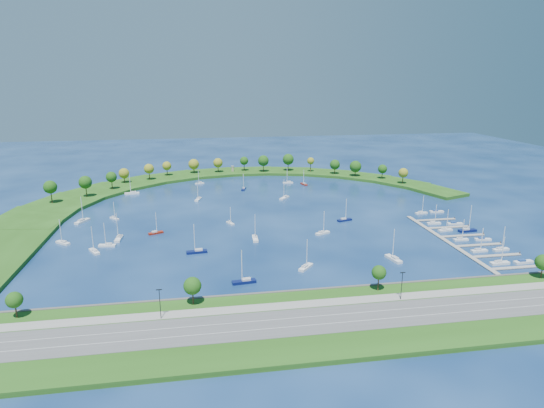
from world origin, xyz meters
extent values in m
plane|color=#082048|center=(0.00, 0.00, 0.00)|extent=(700.00, 700.00, 0.00)
cube|color=#214A13|center=(0.00, -124.00, 0.80)|extent=(420.00, 42.00, 1.60)
cube|color=#474442|center=(0.00, -102.50, 0.90)|extent=(420.00, 1.20, 1.80)
cube|color=#515154|center=(0.00, -124.00, 1.66)|extent=(420.00, 16.00, 0.12)
cube|color=gray|center=(0.00, -113.00, 1.66)|extent=(420.00, 5.00, 0.12)
cube|color=silver|center=(0.00, -126.50, 1.73)|extent=(420.00, 0.15, 0.02)
cube|color=silver|center=(0.00, -121.50, 1.73)|extent=(420.00, 0.15, 0.02)
cylinder|color=#382314|center=(-95.00, -107.00, 4.05)|extent=(0.56, 0.56, 4.90)
sphere|color=#1D4110|center=(-95.00, -107.00, 7.54)|extent=(5.20, 5.20, 5.20)
cylinder|color=#382314|center=(-40.00, -107.00, 4.22)|extent=(0.56, 0.56, 5.25)
sphere|color=#1D4110|center=(-40.00, -107.00, 8.05)|extent=(6.00, 6.00, 6.00)
cylinder|color=#382314|center=(25.00, -107.00, 4.40)|extent=(0.56, 0.56, 5.60)
sphere|color=#1D4110|center=(25.00, -107.00, 8.24)|extent=(5.20, 5.20, 5.20)
cylinder|color=#382314|center=(90.00, -107.00, 4.05)|extent=(0.56, 0.56, 4.90)
sphere|color=#1D4110|center=(90.00, -107.00, 7.70)|extent=(6.00, 6.00, 6.00)
cylinder|color=black|center=(-50.00, -115.00, 6.60)|extent=(0.24, 0.24, 10.00)
cylinder|color=black|center=(30.00, -115.00, 6.60)|extent=(0.24, 0.24, 10.00)
cube|color=#214A13|center=(-126.75, 7.81, 1.00)|extent=(43.73, 48.72, 2.00)
cube|color=#214A13|center=(-118.83, 37.57, 1.00)|extent=(50.23, 54.30, 2.00)
cube|color=#214A13|center=(-104.03, 64.58, 1.00)|extent=(54.07, 56.09, 2.00)
cube|color=#214A13|center=(-83.21, 87.27, 1.00)|extent=(55.20, 54.07, 2.00)
cube|color=#214A13|center=(-57.57, 104.32, 1.00)|extent=(53.65, 48.47, 2.00)
cube|color=#214A13|center=(-28.60, 114.76, 1.00)|extent=(49.62, 39.75, 2.00)
cube|color=#214A13|center=(2.03, 117.98, 1.00)|extent=(44.32, 29.96, 2.00)
cube|color=#214A13|center=(32.54, 113.79, 1.00)|extent=(49.49, 38.05, 2.00)
cube|color=#214A13|center=(61.17, 102.44, 1.00)|extent=(51.13, 44.12, 2.00)
cube|color=#214A13|center=(86.25, 84.58, 1.00)|extent=(49.19, 47.96, 2.00)
cube|color=#214A13|center=(106.34, 61.24, 1.00)|extent=(43.90, 49.49, 2.00)
cube|color=#214A13|center=(120.28, 33.78, 1.00)|extent=(35.67, 48.74, 2.00)
cylinder|color=#382314|center=(-124.30, 35.59, 6.18)|extent=(0.56, 0.56, 8.35)
sphere|color=#1D4110|center=(-124.30, 35.59, 11.93)|extent=(7.88, 7.88, 7.88)
cylinder|color=#382314|center=(-107.13, 48.24, 5.90)|extent=(0.56, 0.56, 7.79)
sphere|color=#1D4110|center=(-107.13, 48.24, 11.43)|extent=(8.17, 8.17, 8.17)
cylinder|color=#382314|center=(-94.67, 67.33, 5.48)|extent=(0.56, 0.56, 6.95)
sphere|color=#1D4110|center=(-94.67, 67.33, 10.39)|extent=(7.22, 7.22, 7.22)
cylinder|color=#382314|center=(-89.26, 86.39, 4.65)|extent=(0.56, 0.56, 5.31)
sphere|color=olive|center=(-89.26, 86.39, 8.81)|extent=(7.51, 7.51, 7.51)
cylinder|color=#382314|center=(-72.46, 93.89, 5.38)|extent=(0.56, 0.56, 6.75)
sphere|color=olive|center=(-72.46, 93.89, 10.23)|extent=(7.36, 7.36, 7.36)
cylinder|color=#382314|center=(-60.37, 107.26, 5.07)|extent=(0.56, 0.56, 6.15)
sphere|color=olive|center=(-60.37, 107.26, 9.52)|extent=(6.87, 6.87, 6.87)
cylinder|color=#382314|center=(-39.96, 113.86, 4.67)|extent=(0.56, 0.56, 5.33)
sphere|color=olive|center=(-39.96, 113.86, 9.01)|extent=(8.38, 8.38, 8.38)
cylinder|color=#382314|center=(-20.89, 113.81, 5.05)|extent=(0.56, 0.56, 6.10)
sphere|color=olive|center=(-20.89, 113.81, 9.60)|extent=(7.52, 7.52, 7.52)
cylinder|color=#382314|center=(0.31, 116.23, 5.43)|extent=(0.56, 0.56, 6.86)
sphere|color=#1D4110|center=(0.31, 116.23, 10.21)|extent=(6.76, 6.76, 6.76)
cylinder|color=#382314|center=(15.07, 109.58, 5.64)|extent=(0.56, 0.56, 7.29)
sphere|color=#1D4110|center=(15.07, 109.58, 11.02)|extent=(8.65, 8.65, 8.65)
cylinder|color=#382314|center=(35.56, 110.80, 5.77)|extent=(0.56, 0.56, 7.54)
sphere|color=#1D4110|center=(35.56, 110.80, 11.33)|extent=(8.95, 8.95, 8.95)
cylinder|color=#382314|center=(52.54, 103.95, 5.80)|extent=(0.56, 0.56, 7.61)
sphere|color=olive|center=(52.54, 103.95, 10.75)|extent=(5.69, 5.69, 5.69)
cylinder|color=#382314|center=(69.15, 92.36, 4.91)|extent=(0.56, 0.56, 5.82)
sphere|color=#1D4110|center=(69.15, 92.36, 9.39)|extent=(7.87, 7.87, 7.87)
cylinder|color=#382314|center=(82.29, 81.80, 4.83)|extent=(0.56, 0.56, 5.66)
sphere|color=#1D4110|center=(82.29, 81.80, 9.44)|extent=(8.92, 8.92, 8.92)
cylinder|color=#382314|center=(99.02, 69.52, 5.00)|extent=(0.56, 0.56, 6.01)
sphere|color=#1D4110|center=(99.02, 69.52, 9.36)|extent=(6.77, 6.77, 6.77)
cylinder|color=#382314|center=(107.01, 51.26, 5.24)|extent=(0.56, 0.56, 6.48)
sphere|color=olive|center=(107.01, 51.26, 9.85)|extent=(6.83, 6.83, 6.83)
cylinder|color=gray|center=(-9.13, 115.23, 4.05)|extent=(2.20, 2.20, 4.09)
cylinder|color=gray|center=(-9.13, 115.23, 6.24)|extent=(2.60, 2.60, 0.30)
cube|color=gray|center=(78.00, -61.00, 0.35)|extent=(2.20, 82.00, 0.40)
cube|color=gray|center=(90.10, -94.00, 0.35)|extent=(22.00, 2.00, 0.40)
cylinder|color=#382314|center=(101.00, -94.00, 0.60)|extent=(0.36, 0.36, 1.60)
cube|color=gray|center=(90.10, -80.80, 0.35)|extent=(22.00, 2.00, 0.40)
cylinder|color=#382314|center=(101.00, -80.80, 0.60)|extent=(0.36, 0.36, 1.60)
cube|color=gray|center=(90.10, -67.60, 0.35)|extent=(22.00, 2.00, 0.40)
cylinder|color=#382314|center=(101.00, -67.60, 0.60)|extent=(0.36, 0.36, 1.60)
cube|color=gray|center=(90.10, -54.40, 0.35)|extent=(22.00, 2.00, 0.40)
cylinder|color=#382314|center=(101.00, -54.40, 0.60)|extent=(0.36, 0.36, 1.60)
cube|color=gray|center=(90.10, -41.20, 0.35)|extent=(22.00, 2.00, 0.40)
cylinder|color=#382314|center=(101.00, -41.20, 0.60)|extent=(0.36, 0.36, 1.60)
cube|color=gray|center=(90.10, -28.00, 0.35)|extent=(22.00, 2.00, 0.40)
cylinder|color=#382314|center=(101.00, -28.00, 0.60)|extent=(0.36, 0.36, 1.60)
cube|color=white|center=(43.83, -77.71, 0.56)|extent=(4.57, 9.61, 1.11)
cube|color=#BCBCC1|center=(44.03, -78.61, 1.50)|extent=(2.48, 3.56, 0.78)
cylinder|color=silver|center=(43.66, -76.99, 7.36)|extent=(0.32, 0.32, 12.51)
cube|color=maroon|center=(38.66, 67.35, 0.45)|extent=(4.04, 7.73, 0.89)
cube|color=#BCBCC1|center=(38.86, 66.64, 1.21)|extent=(2.12, 2.91, 0.63)
cylinder|color=silver|center=(38.50, 67.93, 5.92)|extent=(0.32, 0.32, 10.05)
cube|color=white|center=(23.11, -40.04, 0.48)|extent=(8.13, 5.39, 0.95)
cube|color=#BCBCC1|center=(22.39, -40.38, 1.29)|extent=(3.18, 2.59, 0.67)
cylinder|color=silver|center=(23.69, -39.77, 6.31)|extent=(0.32, 0.32, 10.72)
cube|color=white|center=(-79.25, -41.02, 0.47)|extent=(8.00, 3.36, 0.93)
cube|color=#BCBCC1|center=(-78.48, -41.14, 1.26)|extent=(2.92, 1.93, 0.65)
cylinder|color=silver|center=(-79.86, -40.92, 6.17)|extent=(0.32, 0.32, 10.48)
cube|color=white|center=(-36.06, 82.21, 0.39)|extent=(6.83, 3.47, 0.79)
cube|color=#BCBCC1|center=(-35.43, 82.38, 1.07)|extent=(2.56, 1.84, 0.55)
cylinder|color=silver|center=(-36.57, 82.08, 5.23)|extent=(0.32, 0.32, 8.88)
cube|color=white|center=(-37.31, 35.98, 0.51)|extent=(4.80, 8.76, 1.01)
cube|color=#BCBCC1|center=(-37.06, 36.79, 1.37)|extent=(2.47, 3.32, 0.71)
cylinder|color=silver|center=(-37.52, 35.34, 6.71)|extent=(0.32, 0.32, 11.40)
cube|color=#0B1345|center=(40.61, -21.05, 0.50)|extent=(8.67, 4.53, 1.00)
cube|color=#BCBCC1|center=(39.81, -21.28, 1.35)|extent=(3.26, 2.37, 0.70)
cylinder|color=silver|center=(41.26, -20.87, 6.64)|extent=(0.32, 0.32, 11.27)
cube|color=white|center=(-100.31, -34.19, 0.48)|extent=(7.62, 6.92, 0.97)
cube|color=#BCBCC1|center=(-99.69, -34.71, 1.31)|extent=(3.18, 3.02, 0.68)
cylinder|color=silver|center=(-100.80, -33.78, 6.41)|extent=(0.32, 0.32, 10.88)
cube|color=white|center=(-75.45, -32.51, 0.55)|extent=(3.05, 9.30, 1.10)
cube|color=#BCBCC1|center=(-75.40, -31.60, 1.49)|extent=(1.97, 3.30, 0.77)
cylinder|color=silver|center=(-75.48, -33.25, 7.30)|extent=(0.32, 0.32, 12.39)
cube|color=#0B1345|center=(-21.22, -90.00, 0.55)|extent=(9.32, 3.50, 1.09)
cube|color=#BCBCC1|center=(-20.31, -89.90, 1.47)|extent=(3.36, 2.11, 0.76)
cylinder|color=silver|center=(-21.94, -90.08, 7.24)|extent=(0.32, 0.32, 12.29)
cube|color=white|center=(17.26, 30.60, 0.53)|extent=(7.67, 8.27, 1.06)
cube|color=#BCBCC1|center=(17.84, 31.26, 1.43)|extent=(3.34, 3.46, 0.74)
cylinder|color=silver|center=(16.79, 30.07, 7.02)|extent=(0.32, 0.32, 11.91)
cube|color=maroon|center=(-58.67, -26.42, 0.44)|extent=(7.59, 4.89, 0.89)
cube|color=#BCBCC1|center=(-59.35, -26.72, 1.20)|extent=(2.95, 2.37, 0.62)
cylinder|color=silver|center=(-58.13, -26.18, 5.87)|extent=(0.32, 0.32, 9.97)
cube|color=white|center=(-11.03, -42.87, 0.52)|extent=(2.84, 8.82, 1.05)
cube|color=#BCBCC1|center=(-10.99, -42.00, 1.41)|extent=(1.85, 3.13, 0.73)
cylinder|color=silver|center=(-11.06, -43.57, 6.93)|extent=(0.32, 0.32, 11.77)
cube|color=white|center=(-80.82, 58.59, 0.57)|extent=(9.67, 3.49, 1.14)
cube|color=#BCBCC1|center=(-79.88, 58.67, 1.53)|extent=(3.47, 2.15, 0.80)
cylinder|color=silver|center=(-81.57, 58.52, 7.53)|extent=(0.32, 0.32, 12.78)
cube|color=white|center=(-83.54, -48.07, 0.49)|extent=(6.11, 8.27, 0.99)
cube|color=#BCBCC1|center=(-83.12, -48.78, 1.33)|extent=(2.83, 3.30, 0.69)
cylinder|color=silver|center=(-83.86, -47.50, 6.53)|extent=(0.32, 0.32, 11.09)
cube|color=white|center=(5.01, -80.34, 0.50)|extent=(7.38, 7.83, 1.01)
cube|color=#BCBCC1|center=(4.44, -80.97, 1.36)|extent=(3.20, 3.29, 0.71)
cylinder|color=silver|center=(5.46, -79.84, 6.69)|extent=(0.32, 0.32, 11.36)
cube|color=#0B1345|center=(-38.71, -55.95, 0.55)|extent=(9.33, 3.42, 1.10)
cube|color=#BCBCC1|center=(-37.80, -55.86, 1.48)|extent=(3.35, 2.09, 0.77)
cylinder|color=silver|center=(-39.43, -56.02, 7.26)|extent=(0.32, 0.32, 12.32)
cube|color=white|center=(28.09, 74.04, 0.45)|extent=(7.57, 2.36, 0.90)
cube|color=#BCBCC1|center=(28.84, 74.01, 1.22)|extent=(2.68, 1.56, 0.63)
cylinder|color=silver|center=(27.49, 74.06, 5.97)|extent=(0.32, 0.32, 10.13)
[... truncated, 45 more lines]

